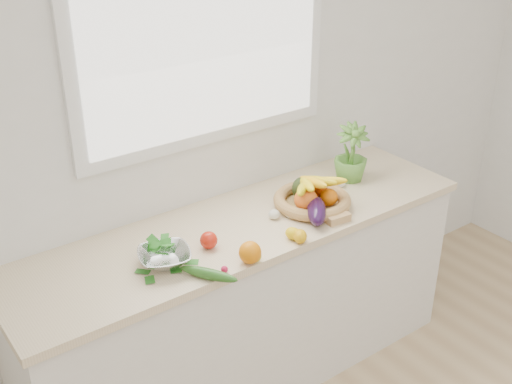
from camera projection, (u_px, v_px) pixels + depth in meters
back_wall at (206, 111)px, 2.93m from camera, size 4.50×0.02×2.70m
counter_cabinet at (245, 306)px, 3.13m from camera, size 2.20×0.58×0.86m
countertop at (245, 226)px, 2.93m from camera, size 2.24×0.62×0.04m
window_frame at (205, 23)px, 2.74m from camera, size 1.30×0.03×1.10m
window_pane at (207, 24)px, 2.72m from camera, size 1.18×0.01×0.98m
orange_loose at (250, 252)px, 2.61m from camera, size 0.11×0.11×0.09m
lemon_a at (254, 254)px, 2.63m from camera, size 0.07×0.08×0.06m
lemon_b at (300, 236)px, 2.76m from camera, size 0.09×0.09×0.06m
lemon_c at (293, 233)px, 2.78m from camera, size 0.08×0.08×0.06m
apple at (209, 240)px, 2.71m from camera, size 0.10×0.10×0.08m
ginger at (338, 219)px, 2.92m from camera, size 0.12×0.06×0.04m
garlic_a at (340, 183)px, 3.23m from camera, size 0.05×0.05×0.04m
garlic_b at (274, 214)px, 2.94m from camera, size 0.07×0.07×0.04m
garlic_c at (290, 213)px, 2.96m from camera, size 0.07×0.07×0.05m
eggplant at (316, 211)px, 2.92m from camera, size 0.22×0.24×0.09m
cucumber at (209, 274)px, 2.51m from camera, size 0.17×0.23×0.05m
radish at (224, 269)px, 2.56m from camera, size 0.03×0.03×0.03m
potted_herb at (351, 154)px, 3.26m from camera, size 0.23×0.23×0.31m
fruit_basket at (312, 196)px, 3.04m from camera, size 0.42×0.42×0.19m
colander_with_spinach at (164, 254)px, 2.58m from camera, size 0.27×0.27×0.12m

